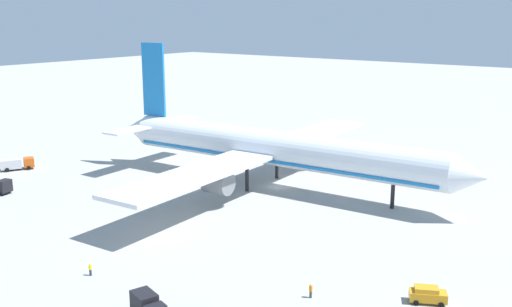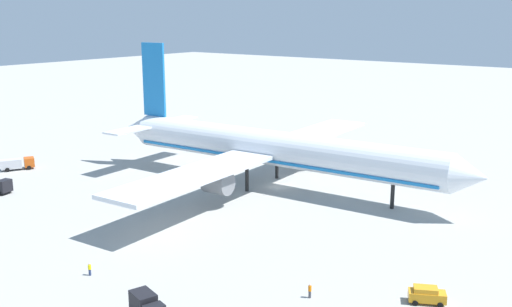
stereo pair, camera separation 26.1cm
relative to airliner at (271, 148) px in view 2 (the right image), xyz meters
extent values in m
plane|color=#9E9E99|center=(1.38, 0.08, -7.48)|extent=(600.00, 600.00, 0.00)
cylinder|color=silver|center=(1.38, 0.08, 0.18)|extent=(66.65, 10.40, 6.70)
cone|color=silver|center=(37.19, 2.08, 0.18)|extent=(5.72, 6.85, 6.56)
cone|color=silver|center=(-35.10, -1.97, 0.18)|extent=(7.04, 6.73, 6.36)
cube|color=#1972BF|center=(-29.75, -1.67, 11.35)|extent=(6.02, 0.83, 15.63)
cube|color=silver|center=(-30.64, 5.16, 1.52)|extent=(5.05, 11.95, 0.36)
cube|color=silver|center=(-29.87, -8.55, 1.52)|extent=(5.05, 11.95, 0.36)
cube|color=silver|center=(-3.10, 20.77, -0.82)|extent=(10.95, 35.57, 0.70)
cylinder|color=slate|center=(-1.81, 15.56, -3.16)|extent=(5.05, 4.23, 3.97)
cube|color=silver|center=(-0.76, -20.99, -0.82)|extent=(10.95, 35.57, 0.70)
cylinder|color=slate|center=(-0.06, -15.67, -3.18)|extent=(4.91, 4.28, 4.02)
cylinder|color=black|center=(24.58, 1.37, -5.32)|extent=(0.70, 0.70, 4.31)
cylinder|color=black|center=(-2.23, 5.23, -5.32)|extent=(0.70, 0.70, 4.31)
cylinder|color=black|center=(-1.63, -5.45, -5.32)|extent=(0.70, 0.70, 4.31)
cube|color=#1972BF|center=(1.38, 0.08, -1.66)|extent=(63.98, 9.91, 0.50)
cube|color=#BF4C14|center=(-49.51, -20.41, -6.05)|extent=(3.12, 2.94, 1.95)
cube|color=#B2B2B7|center=(-51.23, -23.61, -6.07)|extent=(4.14, 4.84, 1.91)
cube|color=black|center=(-49.18, -19.79, -5.56)|extent=(1.86, 1.05, 0.86)
cylinder|color=black|center=(-50.69, -20.01, -7.03)|extent=(0.69, 0.93, 0.90)
cylinder|color=black|center=(-48.52, -21.17, -7.03)|extent=(0.69, 0.93, 0.90)
cylinder|color=black|center=(-52.73, -23.80, -7.03)|extent=(0.69, 0.93, 0.90)
cylinder|color=black|center=(-50.56, -24.96, -7.03)|extent=(0.69, 0.93, 0.90)
cube|color=black|center=(-36.31, -33.96, -5.90)|extent=(2.23, 2.74, 2.26)
cube|color=black|center=(-35.70, -33.84, -5.33)|extent=(0.50, 2.01, 0.99)
cylinder|color=black|center=(-36.73, -32.82, -7.03)|extent=(0.94, 0.48, 0.90)
cube|color=black|center=(18.53, -49.99, -5.83)|extent=(3.52, 2.92, 2.39)
cube|color=orange|center=(42.31, -28.21, -6.61)|extent=(4.58, 3.56, 1.10)
cube|color=orange|center=(42.13, -28.31, -5.78)|extent=(3.15, 2.71, 0.55)
cylinder|color=black|center=(43.13, -26.75, -7.16)|extent=(0.67, 0.49, 0.64)
cylinder|color=black|center=(43.97, -28.40, -7.16)|extent=(0.67, 0.49, 0.64)
cylinder|color=black|center=(40.66, -28.02, -7.16)|extent=(0.67, 0.49, 0.64)
cylinder|color=black|center=(41.50, -29.67, -7.16)|extent=(0.67, 0.49, 0.64)
cylinder|color=#3F3F47|center=(30.83, -35.23, -7.04)|extent=(0.42, 0.42, 0.87)
cylinder|color=orange|center=(30.83, -35.23, -6.29)|extent=(0.53, 0.53, 0.65)
sphere|color=beige|center=(30.83, -35.23, -5.84)|extent=(0.23, 0.23, 0.23)
cylinder|color=navy|center=(5.12, -46.86, -7.06)|extent=(0.42, 0.42, 0.83)
cylinder|color=yellow|center=(5.12, -46.86, -6.34)|extent=(0.53, 0.53, 0.62)
sphere|color=beige|center=(5.12, -46.86, -5.92)|extent=(0.22, 0.22, 0.22)
cone|color=orange|center=(23.68, 42.21, -7.20)|extent=(0.36, 0.36, 0.55)
camera|label=1|loc=(64.14, -90.44, 25.03)|focal=41.73mm
camera|label=2|loc=(64.35, -90.29, 25.03)|focal=41.73mm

